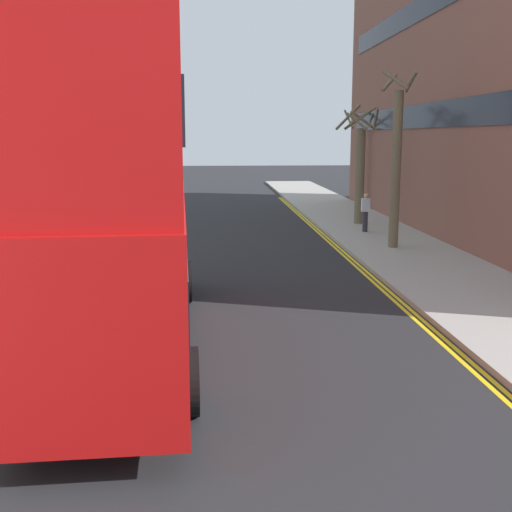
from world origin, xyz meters
name	(u,v)px	position (x,y,z in m)	size (l,w,h in m)	color
sidewalk_right	(454,281)	(6.50, 16.00, 0.07)	(4.00, 80.00, 0.14)	#9E9991
kerb_line_outer	(402,302)	(4.40, 14.00, 0.00)	(0.10, 56.00, 0.01)	yellow
kerb_line_inner	(396,302)	(4.24, 14.00, 0.00)	(0.10, 56.00, 0.01)	yellow
double_decker_bus_away	(118,194)	(-2.13, 11.05, 3.03)	(3.15, 10.90, 5.64)	#B20F0F
pedestrian_far	(365,212)	(6.11, 25.06, 0.99)	(0.34, 0.22, 1.62)	#2D2D38
street_tree_near	(360,170)	(6.43, 27.64, 2.61)	(1.99, 1.93, 5.44)	#6B6047
street_tree_mid	(359,161)	(7.92, 34.19, 2.75)	(1.48, 1.65, 5.42)	#6B6047
street_tree_far	(396,165)	(6.23, 21.25, 3.10)	(1.22, 1.33, 6.23)	#6B6047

